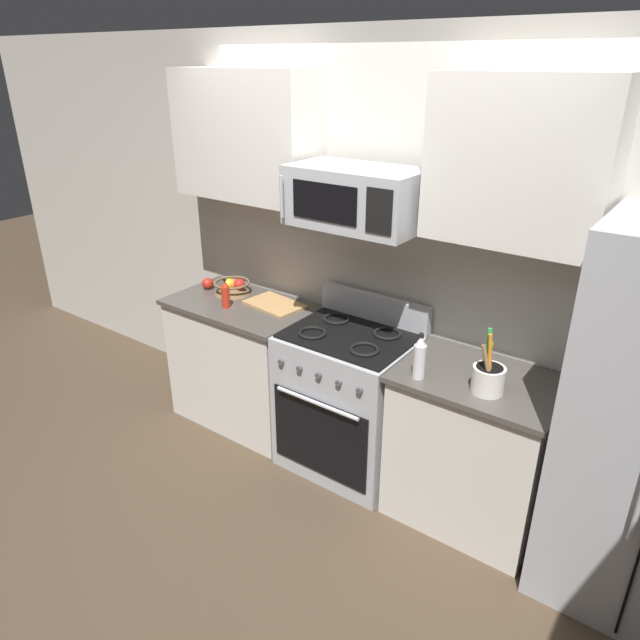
{
  "coord_description": "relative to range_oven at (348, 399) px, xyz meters",
  "views": [
    {
      "loc": [
        1.68,
        -1.97,
        2.42
      ],
      "look_at": [
        -0.13,
        0.52,
        1.03
      ],
      "focal_mm": 32.48,
      "sensor_mm": 36.0,
      "label": 1
    }
  ],
  "objects": [
    {
      "name": "fruit_basket",
      "position": [
        -1.05,
        0.1,
        0.49
      ],
      "size": [
        0.25,
        0.25,
        0.11
      ],
      "color": "brown",
      "rests_on": "counter_left"
    },
    {
      "name": "microwave",
      "position": [
        -0.0,
        0.03,
        1.26
      ],
      "size": [
        0.74,
        0.44,
        0.32
      ],
      "color": "#B2B5BA"
    },
    {
      "name": "wall_back",
      "position": [
        0.0,
        0.37,
        0.83
      ],
      "size": [
        8.0,
        0.1,
        2.6
      ],
      "primitive_type": "cube",
      "color": "beige",
      "rests_on": "ground"
    },
    {
      "name": "ground_plane",
      "position": [
        0.0,
        -0.64,
        -0.47
      ],
      "size": [
        16.0,
        16.0,
        0.0
      ],
      "primitive_type": "plane",
      "color": "#473828"
    },
    {
      "name": "utensil_crock",
      "position": [
        0.89,
        -0.12,
        0.52
      ],
      "size": [
        0.16,
        0.16,
        0.34
      ],
      "color": "white",
      "rests_on": "counter_right"
    },
    {
      "name": "apple_loose",
      "position": [
        -1.26,
        0.06,
        0.48
      ],
      "size": [
        0.08,
        0.08,
        0.08
      ],
      "primitive_type": "sphere",
      "color": "red",
      "rests_on": "counter_left"
    },
    {
      "name": "range_oven",
      "position": [
        0.0,
        0.0,
        0.0
      ],
      "size": [
        0.76,
        0.65,
        1.09
      ],
      "color": "#B2B5BA",
      "rests_on": "ground"
    },
    {
      "name": "counter_right",
      "position": [
        0.81,
        -0.0,
        -0.02
      ],
      "size": [
        0.85,
        0.61,
        0.91
      ],
      "color": "silver",
      "rests_on": "ground"
    },
    {
      "name": "upper_cabinets_right",
      "position": [
        0.82,
        0.15,
        1.51
      ],
      "size": [
        0.84,
        0.34,
        0.78
      ],
      "color": "silver"
    },
    {
      "name": "upper_cabinets_left",
      "position": [
        -0.89,
        0.15,
        1.51
      ],
      "size": [
        0.99,
        0.34,
        0.78
      ],
      "color": "silver"
    },
    {
      "name": "bottle_vinegar",
      "position": [
        0.55,
        -0.19,
        0.55
      ],
      "size": [
        0.06,
        0.06,
        0.25
      ],
      "color": "silver",
      "rests_on": "counter_right"
    },
    {
      "name": "bottle_hot_sauce",
      "position": [
        -0.91,
        -0.11,
        0.53
      ],
      "size": [
        0.06,
        0.06,
        0.2
      ],
      "color": "red",
      "rests_on": "counter_left"
    },
    {
      "name": "counter_left",
      "position": [
        -0.89,
        -0.0,
        -0.02
      ],
      "size": [
        1.0,
        0.61,
        0.91
      ],
      "color": "silver",
      "rests_on": "ground"
    },
    {
      "name": "cutting_board",
      "position": [
        -0.67,
        0.1,
        0.44
      ],
      "size": [
        0.42,
        0.3,
        0.02
      ],
      "primitive_type": "cube",
      "rotation": [
        0.0,
        0.0,
        -0.14
      ],
      "color": "tan",
      "rests_on": "counter_left"
    }
  ]
}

